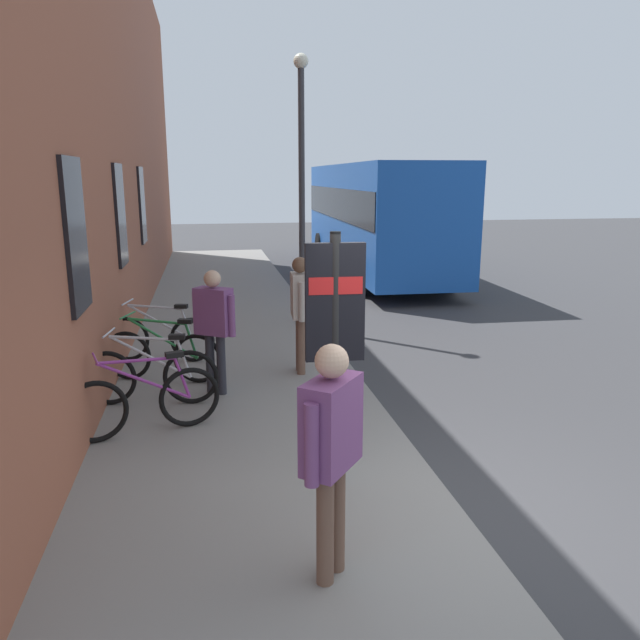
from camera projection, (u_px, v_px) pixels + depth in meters
name	position (u px, v px, depth m)	size (l,w,h in m)	color
ground	(381.00, 340.00, 11.51)	(60.00, 60.00, 0.00)	#38383A
sidewalk_pavement	(229.00, 319.00, 12.92)	(24.00, 3.50, 0.12)	gray
station_facade	(120.00, 118.00, 12.57)	(22.00, 0.65, 8.33)	#9E563D
bicycle_far_end	(145.00, 402.00, 6.93)	(0.63, 1.72, 0.97)	black
bicycle_end_of_row	(150.00, 375.00, 7.84)	(0.48, 1.76, 0.97)	black
bicycle_mid_rack	(163.00, 355.00, 8.74)	(0.69, 1.70, 0.97)	black
bicycle_leaning_wall	(160.00, 338.00, 9.69)	(0.58, 1.74, 0.97)	black
transit_info_sign	(335.00, 319.00, 5.64)	(0.11, 0.55, 2.40)	black
city_bus	(375.00, 212.00, 18.86)	(10.57, 2.88, 3.35)	#1951B2
pedestrian_near_bus	(331.00, 439.00, 4.28)	(0.56, 0.52, 1.77)	brown
pedestrian_crossing_street	(214.00, 319.00, 8.11)	(0.47, 0.55, 1.69)	#26262D
pedestrian_by_facade	(300.00, 303.00, 8.99)	(0.66, 0.28, 1.74)	brown
street_lamp	(302.00, 169.00, 11.70)	(0.28, 0.28, 5.09)	#333338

